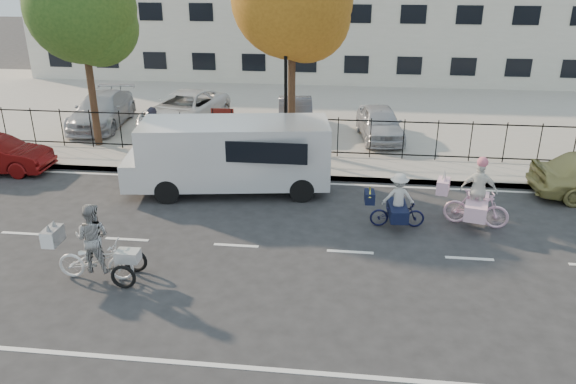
# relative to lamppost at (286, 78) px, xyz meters

# --- Properties ---
(ground) EXTENTS (120.00, 120.00, 0.00)m
(ground) POSITION_rel_lamppost_xyz_m (-0.50, -6.80, -3.11)
(ground) COLOR #333334
(road_markings) EXTENTS (60.00, 9.52, 0.01)m
(road_markings) POSITION_rel_lamppost_xyz_m (-0.50, -6.80, -3.11)
(road_markings) COLOR silver
(road_markings) RESTS_ON ground
(curb) EXTENTS (60.00, 0.10, 0.15)m
(curb) POSITION_rel_lamppost_xyz_m (-0.50, -1.75, -3.04)
(curb) COLOR #A8A399
(curb) RESTS_ON ground
(sidewalk) EXTENTS (60.00, 2.20, 0.15)m
(sidewalk) POSITION_rel_lamppost_xyz_m (-0.50, -0.70, -3.04)
(sidewalk) COLOR #A8A399
(sidewalk) RESTS_ON ground
(parking_lot) EXTENTS (60.00, 15.60, 0.15)m
(parking_lot) POSITION_rel_lamppost_xyz_m (-0.50, 8.20, -3.04)
(parking_lot) COLOR #A8A399
(parking_lot) RESTS_ON ground
(iron_fence) EXTENTS (58.00, 0.06, 1.50)m
(iron_fence) POSITION_rel_lamppost_xyz_m (-0.50, 0.40, -2.21)
(iron_fence) COLOR black
(iron_fence) RESTS_ON sidewalk
(building) EXTENTS (34.00, 10.00, 6.00)m
(building) POSITION_rel_lamppost_xyz_m (-0.50, 18.20, -0.11)
(building) COLOR silver
(building) RESTS_ON ground
(lamppost) EXTENTS (0.36, 0.36, 4.33)m
(lamppost) POSITION_rel_lamppost_xyz_m (0.00, 0.00, 0.00)
(lamppost) COLOR black
(lamppost) RESTS_ON sidewalk
(street_sign) EXTENTS (0.85, 0.06, 1.80)m
(street_sign) POSITION_rel_lamppost_xyz_m (-2.35, 0.00, -1.70)
(street_sign) COLOR black
(street_sign) RESTS_ON sidewalk
(zebra_trike) EXTENTS (2.22, 0.84, 1.91)m
(zebra_trike) POSITION_rel_lamppost_xyz_m (-3.42, -8.78, -2.38)
(zebra_trike) COLOR white
(zebra_trike) RESTS_ON ground
(unicorn_bike) EXTENTS (2.09, 1.49, 2.05)m
(unicorn_bike) POSITION_rel_lamppost_xyz_m (5.94, -4.80, -2.35)
(unicorn_bike) COLOR #FFC2DE
(unicorn_bike) RESTS_ON ground
(bull_bike) EXTENTS (1.72, 1.18, 1.59)m
(bull_bike) POSITION_rel_lamppost_xyz_m (3.75, -5.12, -2.48)
(bull_bike) COLOR black
(bull_bike) RESTS_ON ground
(white_van) EXTENTS (6.72, 3.02, 2.29)m
(white_van) POSITION_rel_lamppost_xyz_m (-1.38, -3.00, -1.85)
(white_van) COLOR white
(white_van) RESTS_ON ground
(pedestrian) EXTENTS (0.82, 0.70, 1.91)m
(pedestrian) POSITION_rel_lamppost_xyz_m (-4.86, -0.47, -2.00)
(pedestrian) COLOR black
(pedestrian) RESTS_ON sidewalk
(lot_car_a) EXTENTS (2.45, 5.07, 1.42)m
(lot_car_a) POSITION_rel_lamppost_xyz_m (-8.58, 3.39, -2.25)
(lot_car_a) COLOR #B2B4BA
(lot_car_a) RESTS_ON parking_lot
(lot_car_b) EXTENTS (3.39, 5.66, 1.47)m
(lot_car_b) POSITION_rel_lamppost_xyz_m (-4.96, 3.80, -2.23)
(lot_car_b) COLOR silver
(lot_car_b) RESTS_ON parking_lot
(lot_car_c) EXTENTS (1.93, 4.23, 1.34)m
(lot_car_c) POSITION_rel_lamppost_xyz_m (-0.04, 3.69, -2.29)
(lot_car_c) COLOR #52535A
(lot_car_c) RESTS_ON parking_lot
(lot_car_d) EXTENTS (2.13, 4.11, 1.34)m
(lot_car_d) POSITION_rel_lamppost_xyz_m (3.53, 2.83, -2.29)
(lot_car_d) COLOR #B5B7BD
(lot_car_d) RESTS_ON parking_lot
(tree_west) EXTENTS (4.02, 4.02, 7.37)m
(tree_west) POSITION_rel_lamppost_xyz_m (-7.48, 0.80, 2.04)
(tree_west) COLOR #442D1D
(tree_west) RESTS_ON ground
(tree_mid) EXTENTS (4.34, 4.34, 7.96)m
(tree_mid) POSITION_rel_lamppost_xyz_m (0.25, 1.03, 2.46)
(tree_mid) COLOR #442D1D
(tree_mid) RESTS_ON ground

